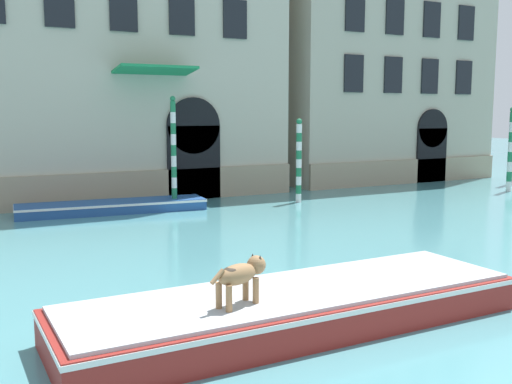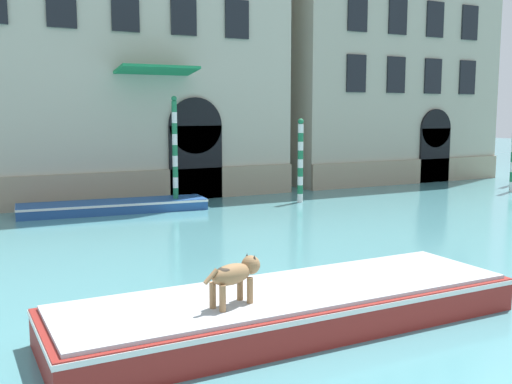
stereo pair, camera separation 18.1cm
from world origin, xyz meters
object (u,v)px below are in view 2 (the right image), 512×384
boat_moored_near_palazzo (114,206)px  dog_on_deck (235,274)px  mooring_pole_3 (175,153)px  mooring_pole_0 (300,160)px  boat_foreground (291,306)px

boat_moored_near_palazzo → dog_on_deck: bearing=-90.4°
boat_moored_near_palazzo → mooring_pole_3: size_ratio=1.62×
mooring_pole_0 → mooring_pole_3: mooring_pole_3 is taller
dog_on_deck → boat_moored_near_palazzo: dog_on_deck is taller
dog_on_deck → mooring_pole_3: size_ratio=0.26×
boat_foreground → dog_on_deck: (-1.15, -0.30, 0.77)m
boat_foreground → boat_moored_near_palazzo: size_ratio=1.20×
dog_on_deck → mooring_pole_0: 14.64m
dog_on_deck → mooring_pole_0: bearing=36.8°
mooring_pole_0 → mooring_pole_3: size_ratio=0.80×
boat_moored_near_palazzo → boat_foreground: bearing=-85.3°
boat_foreground → dog_on_deck: dog_on_deck is taller
boat_moored_near_palazzo → mooring_pole_0: (7.07, -1.06, 1.44)m
boat_foreground → boat_moored_near_palazzo: bearing=88.7°
dog_on_deck → boat_foreground: bearing=-3.3°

